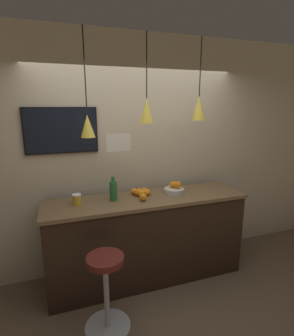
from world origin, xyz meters
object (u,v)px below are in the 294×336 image
object	(u,v)px
bar_stool	(106,284)
juice_bottle	(113,190)
fruit_bowl	(175,189)
spread_jar	(77,199)
mounted_tv	(61,131)

from	to	relation	value
bar_stool	juice_bottle	size ratio (longest dim) A/B	2.77
bar_stool	fruit_bowl	world-z (taller)	fruit_bowl
spread_jar	mounted_tv	world-z (taller)	mounted_tv
spread_jar	mounted_tv	size ratio (longest dim) A/B	0.15
bar_stool	juice_bottle	distance (m)	0.96
spread_jar	bar_stool	bearing A→B (deg)	-74.84
bar_stool	mounted_tv	bearing A→B (deg)	105.69
spread_jar	juice_bottle	bearing A→B (deg)	0.00
bar_stool	fruit_bowl	size ratio (longest dim) A/B	3.16
bar_stool	mounted_tv	distance (m)	1.67
fruit_bowl	spread_jar	bearing A→B (deg)	-179.82
juice_bottle	mounted_tv	size ratio (longest dim) A/B	0.35
fruit_bowl	mounted_tv	bearing A→B (deg)	165.41
juice_bottle	mounted_tv	xyz separation A→B (m)	(-0.50, 0.33, 0.65)
bar_stool	mounted_tv	size ratio (longest dim) A/B	0.96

